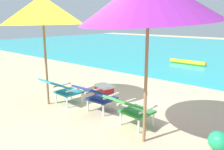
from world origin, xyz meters
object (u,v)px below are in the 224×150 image
object	(u,v)px
lounge_chair_center	(96,95)
lounge_chair_right	(131,107)
lounge_chair_left	(62,88)
cooler_box	(104,91)
beach_ball	(218,141)
swim_buoy	(187,62)
beach_umbrella_left	(42,10)

from	to	relation	value
lounge_chair_center	lounge_chair_right	distance (m)	0.97
lounge_chair_left	cooler_box	size ratio (longest dim) A/B	1.71
lounge_chair_right	beach_ball	world-z (taller)	lounge_chair_right
swim_buoy	beach_umbrella_left	size ratio (longest dim) A/B	0.65
lounge_chair_right	cooler_box	xyz separation A→B (m)	(-1.57, 1.00, -0.24)
beach_ball	cooler_box	world-z (taller)	cooler_box
beach_ball	lounge_chair_left	bearing A→B (deg)	-174.13
lounge_chair_right	beach_umbrella_left	size ratio (longest dim) A/B	0.38
swim_buoy	cooler_box	size ratio (longest dim) A/B	3.03
swim_buoy	lounge_chair_left	distance (m)	6.78
swim_buoy	lounge_chair_center	bearing A→B (deg)	-82.54
lounge_chair_left	beach_umbrella_left	xyz separation A→B (m)	(-0.32, -0.17, 1.72)
lounge_chair_right	lounge_chair_left	bearing A→B (deg)	-178.05
cooler_box	lounge_chair_left	bearing A→B (deg)	-106.69
lounge_chair_right	beach_umbrella_left	xyz separation A→B (m)	(-2.21, -0.24, 1.72)
cooler_box	beach_umbrella_left	bearing A→B (deg)	-117.26
swim_buoy	cooler_box	bearing A→B (deg)	-87.40
swim_buoy	lounge_chair_center	size ratio (longest dim) A/B	1.79
beach_ball	lounge_chair_right	bearing A→B (deg)	-169.05
lounge_chair_center	beach_umbrella_left	bearing A→B (deg)	-164.68
lounge_chair_left	lounge_chair_right	bearing A→B (deg)	1.95
lounge_chair_right	cooler_box	world-z (taller)	lounge_chair_right
swim_buoy	lounge_chair_center	world-z (taller)	lounge_chair_center
swim_buoy	lounge_chair_left	xyz separation A→B (m)	(-0.06, -6.77, 0.31)
beach_ball	cooler_box	distance (m)	3.09
beach_ball	lounge_chair_center	bearing A→B (deg)	-175.82
lounge_chair_left	lounge_chair_center	size ratio (longest dim) A/B	1.01
swim_buoy	lounge_chair_right	world-z (taller)	lounge_chair_right
lounge_chair_left	lounge_chair_right	size ratio (longest dim) A/B	0.98
beach_ball	beach_umbrella_left	bearing A→B (deg)	-171.94
lounge_chair_left	beach_umbrella_left	world-z (taller)	beach_umbrella_left
swim_buoy	beach_ball	xyz separation A→B (m)	(3.26, -6.43, 0.05)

